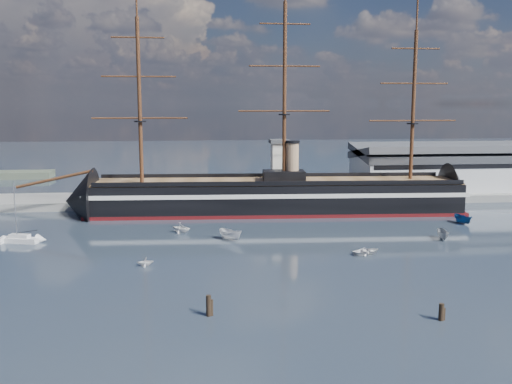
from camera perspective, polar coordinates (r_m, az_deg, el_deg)
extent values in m
plane|color=#233144|center=(120.39, 3.31, -3.81)|extent=(600.00, 600.00, 0.00)
cube|color=slate|center=(156.94, 4.66, -0.86)|extent=(180.00, 18.00, 2.00)
cube|color=#B7BABC|center=(175.37, 20.01, 1.96)|extent=(62.00, 20.00, 10.00)
cube|color=#3F4247|center=(174.85, 20.10, 3.79)|extent=(63.00, 21.00, 2.00)
cube|color=silver|center=(151.53, 2.32, 2.25)|extent=(4.00, 4.00, 14.00)
cube|color=#3F4247|center=(150.86, 2.34, 5.08)|extent=(5.00, 5.00, 1.00)
cube|color=black|center=(139.05, 1.98, -0.42)|extent=(88.79, 21.13, 7.00)
cube|color=silver|center=(138.87, 1.98, 0.07)|extent=(90.80, 21.49, 1.00)
cube|color=#4F0D10|center=(139.69, 1.97, -1.89)|extent=(90.80, 21.45, 0.90)
cone|color=black|center=(140.02, -17.20, -0.87)|extent=(14.90, 16.47, 15.68)
cone|color=black|center=(153.03, 19.46, -0.18)|extent=(11.90, 16.30, 15.68)
cube|color=brown|center=(138.52, 1.98, 1.05)|extent=(88.71, 19.86, 0.40)
cube|color=black|center=(138.65, 2.81, 1.64)|extent=(10.33, 6.58, 2.50)
cylinder|color=tan|center=(138.60, 3.63, 3.09)|extent=(3.20, 3.20, 9.00)
cylinder|color=#381E0F|center=(140.40, -19.50, 1.23)|extent=(17.76, 1.74, 4.43)
cylinder|color=#381E0F|center=(136.21, -11.57, 8.85)|extent=(0.90, 0.90, 38.00)
cylinder|color=#381E0F|center=(137.60, 2.87, 9.85)|extent=(0.90, 0.90, 42.00)
cylinder|color=#381E0F|center=(146.25, 15.46, 8.31)|extent=(0.90, 0.90, 36.00)
cube|color=silver|center=(118.21, -22.54, -4.48)|extent=(7.59, 4.06, 0.97)
cube|color=silver|center=(118.05, -22.57, -4.11)|extent=(4.16, 2.56, 0.78)
cylinder|color=#B2B2B7|center=(117.22, -22.94, -1.70)|extent=(0.16, 0.16, 10.68)
imported|color=white|center=(111.50, -2.55, -4.83)|extent=(6.71, 6.13, 2.67)
imported|color=white|center=(103.10, 11.01, -6.12)|extent=(2.31, 3.47, 1.51)
imported|color=gray|center=(117.71, 18.19, -4.54)|extent=(6.29, 3.40, 2.38)
imported|color=white|center=(118.65, -7.49, -4.06)|extent=(5.80, 7.10, 2.41)
imported|color=navy|center=(134.48, 19.98, -3.00)|extent=(6.53, 3.58, 2.47)
imported|color=white|center=(95.85, -11.01, -7.26)|extent=(2.70, 4.60, 1.58)
cylinder|color=black|center=(73.22, -4.75, -12.24)|extent=(0.64, 0.64, 3.38)
cylinder|color=black|center=(75.10, 18.00, -12.11)|extent=(0.64, 0.64, 2.85)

